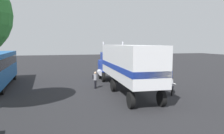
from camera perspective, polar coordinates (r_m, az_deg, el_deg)
The scene contains 6 objects.
ground_plane at distance 24.88m, azimuth -1.14°, elevation -3.64°, with size 120.00×120.00×0.00m, color #232326.
lane_stripe_near at distance 26.99m, azimuth 5.48°, elevation -2.88°, with size 4.40×0.16×0.01m, color silver.
lane_stripe_mid at distance 25.60m, azimuth 14.38°, elevation -3.54°, with size 4.40×0.16×0.01m, color silver.
semi_truck at distance 19.36m, azimuth 3.39°, elevation 1.06°, with size 14.29×3.35×4.50m.
person_bystander at distance 20.43m, azimuth -4.54°, elevation -3.29°, with size 0.40×0.48×1.63m.
motorcycle at distance 19.09m, azimuth 15.79°, elevation -5.44°, with size 1.81×1.26×1.12m.
Camera 1 is at (-23.72, 6.15, 4.27)m, focal length 34.18 mm.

